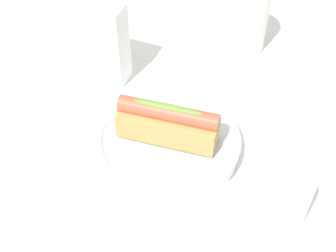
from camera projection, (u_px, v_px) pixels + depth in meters
ground_plane at (148, 149)px, 0.74m from camera, size 2.40×2.40×0.00m
serving_bowl at (168, 142)px, 0.72m from camera, size 0.23×0.23×0.03m
hotdog_front at (168, 122)px, 0.69m from camera, size 0.16×0.07×0.06m
water_glass at (284, 199)px, 0.62m from camera, size 0.07×0.07×0.09m
paper_towel_roll at (238, 18)px, 0.88m from camera, size 0.11×0.11×0.13m
napkin_box at (96, 41)px, 0.81m from camera, size 0.11×0.05×0.15m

